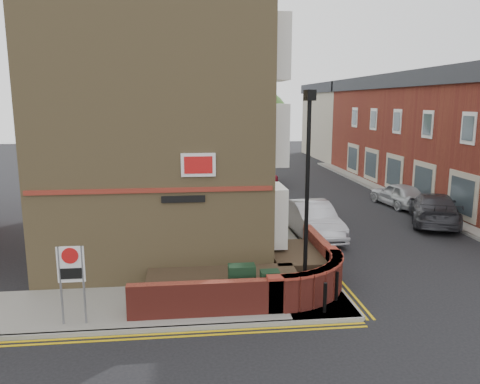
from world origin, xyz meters
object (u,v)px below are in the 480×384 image
Objects in this scene: utility_cabinet_large at (242,284)px; silver_car_near at (312,219)px; lamppost at (307,198)px; zone_sign at (71,271)px.

utility_cabinet_large is 0.25× the size of silver_car_near.
zone_sign is at bearing -173.93° from lamppost.
silver_car_near is at bearing 60.24° from utility_cabinet_large.
silver_car_near is (4.09, 7.15, 0.07)m from utility_cabinet_large.
zone_sign is at bearing -170.31° from utility_cabinet_large.
lamppost is 1.31× the size of silver_car_near.
lamppost reaches higher than utility_cabinet_large.
silver_car_near is at bearing 42.14° from zone_sign.
zone_sign reaches higher than utility_cabinet_large.
utility_cabinet_large is (-1.90, 0.10, -2.62)m from lamppost.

